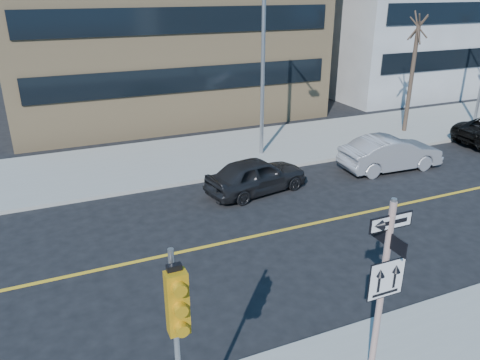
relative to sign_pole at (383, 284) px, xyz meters
name	(u,v)px	position (x,y,z in m)	size (l,w,h in m)	color
ground	(307,311)	(0.00, 2.51, -2.44)	(120.00, 120.00, 0.00)	black
far_sidewalk	(461,119)	(18.00, 14.51, -2.36)	(66.00, 6.00, 0.15)	#9B9991
sign_pole	(383,284)	(0.00, 0.00, 0.00)	(0.92, 0.92, 4.06)	silver
traffic_signal	(178,319)	(-4.00, -0.15, 0.59)	(0.32, 0.45, 4.00)	gray
parked_car_a	(256,175)	(1.98, 9.76, -1.72)	(4.19, 1.68, 1.43)	black
parked_car_b	(391,153)	(8.52, 9.68, -1.68)	(4.59, 1.60, 1.51)	gray
streetlight_a	(265,56)	(4.00, 13.27, 2.32)	(0.55, 2.25, 8.00)	gray
street_tree_west	(418,30)	(13.00, 13.81, 3.09)	(1.80, 1.80, 6.35)	#34291E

